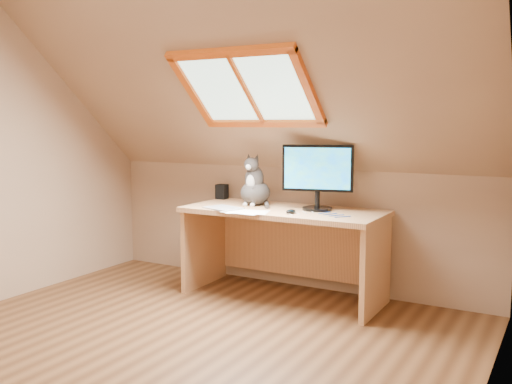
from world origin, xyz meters
The scene contains 10 objects.
ground centered at (0.00, 0.00, 0.00)m, with size 3.50×3.50×0.00m, color brown.
room_shell centered at (0.00, -0.09, 1.43)m, with size 3.52×3.52×2.41m.
desk centered at (0.13, 1.45, 0.49)m, with size 1.56×0.68×0.71m.
monitor centered at (0.38, 1.44, 1.00)m, with size 0.54×0.23×0.50m.
cat centered at (-0.17, 1.45, 0.86)m, with size 0.23×0.28×0.43m.
desk_speaker centered at (-0.60, 1.63, 0.78)m, with size 0.09×0.09×0.13m, color black.
graphics_tablet centered at (-0.27, 1.14, 0.72)m, with size 0.28×0.20×0.01m, color #B2B2B7.
mouse centered at (0.28, 1.19, 0.73)m, with size 0.06×0.10×0.03m, color black.
papers centered at (0.03, 1.12, 0.71)m, with size 0.33×0.27×0.00m.
cables centered at (0.49, 1.26, 0.72)m, with size 0.51×0.26×0.01m.
Camera 1 is at (2.09, -2.55, 1.38)m, focal length 40.00 mm.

